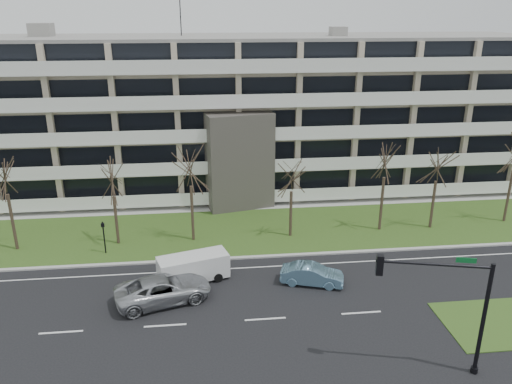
{
  "coord_description": "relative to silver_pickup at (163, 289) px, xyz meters",
  "views": [
    {
      "loc": [
        -3.41,
        -25.54,
        17.63
      ],
      "look_at": [
        0.55,
        10.0,
        4.56
      ],
      "focal_mm": 35.0,
      "sensor_mm": 36.0,
      "label": 1
    }
  ],
  "objects": [
    {
      "name": "tree_4",
      "position": [
        9.8,
        8.79,
        4.6
      ],
      "size": [
        3.51,
        3.51,
        7.02
      ],
      "color": "#382B21",
      "rests_on": "ground"
    },
    {
      "name": "grass_median",
      "position": [
        20.22,
        -4.74,
        -0.82
      ],
      "size": [
        7.0,
        5.0,
        0.06
      ],
      "primitive_type": "cube",
      "color": "#32551C",
      "rests_on": "ground"
    },
    {
      "name": "lane_edge_line",
      "position": [
        6.22,
        3.76,
        -0.84
      ],
      "size": [
        90.0,
        0.12,
        0.01
      ],
      "primitive_type": "cube",
      "color": "white",
      "rests_on": "ground"
    },
    {
      "name": "tree_1",
      "position": [
        -11.88,
        8.71,
        5.56
      ],
      "size": [
        4.12,
        4.12,
        8.24
      ],
      "color": "#382B21",
      "rests_on": "ground"
    },
    {
      "name": "tree_2",
      "position": [
        -4.16,
        8.9,
        4.74
      ],
      "size": [
        3.6,
        3.6,
        7.19
      ],
      "color": "#382B21",
      "rests_on": "ground"
    },
    {
      "name": "white_van",
      "position": [
        1.94,
        2.46,
        0.26
      ],
      "size": [
        5.09,
        3.03,
        1.86
      ],
      "rotation": [
        0.0,
        0.0,
        0.28
      ],
      "color": "white",
      "rests_on": "ground"
    },
    {
      "name": "apartment_building",
      "position": [
        6.21,
        22.58,
        6.77
      ],
      "size": [
        60.5,
        15.1,
        18.75
      ],
      "color": "beige",
      "rests_on": "ground"
    },
    {
      "name": "silver_pickup",
      "position": [
        0.0,
        0.0,
        0.0
      ],
      "size": [
        6.65,
        4.42,
        1.7
      ],
      "primitive_type": "imported",
      "rotation": [
        0.0,
        0.0,
        1.86
      ],
      "color": "#B2B4B9",
      "rests_on": "ground"
    },
    {
      "name": "ground",
      "position": [
        6.22,
        -2.74,
        -0.85
      ],
      "size": [
        160.0,
        160.0,
        0.0
      ],
      "primitive_type": "plane",
      "color": "black",
      "rests_on": "ground"
    },
    {
      "name": "sidewalk",
      "position": [
        6.22,
        15.76,
        -0.81
      ],
      "size": [
        90.0,
        2.0,
        0.08
      ],
      "primitive_type": "cube",
      "color": "#B2B2AD",
      "rests_on": "ground"
    },
    {
      "name": "pedestrian_signal",
      "position": [
        -4.88,
        7.24,
        0.84
      ],
      "size": [
        0.27,
        0.23,
        2.66
      ],
      "rotation": [
        0.0,
        0.0,
        0.13
      ],
      "color": "black",
      "rests_on": "ground"
    },
    {
      "name": "curb",
      "position": [
        6.22,
        5.26,
        -0.79
      ],
      "size": [
        90.0,
        0.35,
        0.12
      ],
      "primitive_type": "cube",
      "color": "#B2B2AD",
      "rests_on": "ground"
    },
    {
      "name": "traffic_signal",
      "position": [
        14.56,
        -8.18,
        3.39
      ],
      "size": [
        5.52,
        1.65,
        6.55
      ],
      "rotation": [
        0.0,
        0.0,
        -0.24
      ],
      "color": "black",
      "rests_on": "ground"
    },
    {
      "name": "tree_6",
      "position": [
        22.05,
        9.09,
        5.06
      ],
      "size": [
        3.8,
        3.8,
        7.6
      ],
      "color": "#382B21",
      "rests_on": "ground"
    },
    {
      "name": "tree_5",
      "position": [
        17.58,
        9.18,
        5.69
      ],
      "size": [
        4.2,
        4.2,
        8.4
      ],
      "color": "#382B21",
      "rests_on": "ground"
    },
    {
      "name": "grass_verge",
      "position": [
        6.22,
        10.26,
        -0.82
      ],
      "size": [
        90.0,
        10.0,
        0.06
      ],
      "primitive_type": "cube",
      "color": "#32551C",
      "rests_on": "ground"
    },
    {
      "name": "blue_sedan",
      "position": [
        9.92,
        1.05,
        -0.15
      ],
      "size": [
        4.5,
        2.66,
        1.4
      ],
      "primitive_type": "imported",
      "rotation": [
        0.0,
        0.0,
        1.27
      ],
      "color": "#72A4C6",
      "rests_on": "ground"
    },
    {
      "name": "tree_3",
      "position": [
        1.82,
        8.91,
        5.64
      ],
      "size": [
        4.17,
        4.17,
        8.34
      ],
      "color": "#382B21",
      "rests_on": "ground"
    }
  ]
}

